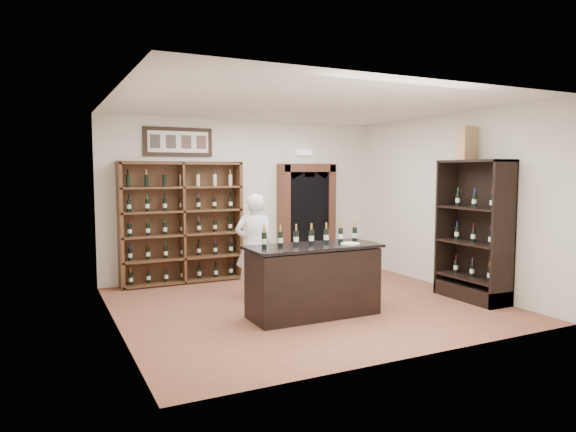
# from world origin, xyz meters

# --- Properties ---
(floor) EXTENTS (5.50, 5.50, 0.00)m
(floor) POSITION_xyz_m (0.00, 0.00, 0.00)
(floor) COLOR brown
(floor) RESTS_ON ground
(ceiling) EXTENTS (5.50, 5.50, 0.00)m
(ceiling) POSITION_xyz_m (0.00, 0.00, 3.00)
(ceiling) COLOR white
(ceiling) RESTS_ON wall_back
(wall_back) EXTENTS (5.50, 0.04, 3.00)m
(wall_back) POSITION_xyz_m (0.00, 2.50, 1.50)
(wall_back) COLOR silver
(wall_back) RESTS_ON ground
(wall_left) EXTENTS (0.04, 5.00, 3.00)m
(wall_left) POSITION_xyz_m (-2.75, 0.00, 1.50)
(wall_left) COLOR silver
(wall_left) RESTS_ON ground
(wall_right) EXTENTS (0.04, 5.00, 3.00)m
(wall_right) POSITION_xyz_m (2.75, 0.00, 1.50)
(wall_right) COLOR silver
(wall_right) RESTS_ON ground
(wine_shelf) EXTENTS (2.20, 0.38, 2.20)m
(wine_shelf) POSITION_xyz_m (-1.30, 2.33, 1.10)
(wine_shelf) COLOR #4F351B
(wine_shelf) RESTS_ON ground
(framed_picture) EXTENTS (1.25, 0.04, 0.52)m
(framed_picture) POSITION_xyz_m (-1.30, 2.47, 2.55)
(framed_picture) COLOR black
(framed_picture) RESTS_ON wall_back
(arched_doorway) EXTENTS (1.17, 0.35, 2.17)m
(arched_doorway) POSITION_xyz_m (1.25, 2.33, 1.14)
(arched_doorway) COLOR black
(arched_doorway) RESTS_ON ground
(emergency_light) EXTENTS (0.30, 0.10, 0.10)m
(emergency_light) POSITION_xyz_m (1.25, 2.42, 2.40)
(emergency_light) COLOR white
(emergency_light) RESTS_ON wall_back
(tasting_counter) EXTENTS (1.88, 0.78, 1.00)m
(tasting_counter) POSITION_xyz_m (-0.20, -0.60, 0.49)
(tasting_counter) COLOR black
(tasting_counter) RESTS_ON ground
(counter_bottle_0) EXTENTS (0.07, 0.07, 0.30)m
(counter_bottle_0) POSITION_xyz_m (-0.92, -0.54, 1.11)
(counter_bottle_0) COLOR black
(counter_bottle_0) RESTS_ON tasting_counter
(counter_bottle_1) EXTENTS (0.07, 0.07, 0.30)m
(counter_bottle_1) POSITION_xyz_m (-0.68, -0.54, 1.11)
(counter_bottle_1) COLOR black
(counter_bottle_1) RESTS_ON tasting_counter
(counter_bottle_2) EXTENTS (0.07, 0.07, 0.30)m
(counter_bottle_2) POSITION_xyz_m (-0.44, -0.54, 1.11)
(counter_bottle_2) COLOR black
(counter_bottle_2) RESTS_ON tasting_counter
(counter_bottle_3) EXTENTS (0.07, 0.07, 0.30)m
(counter_bottle_3) POSITION_xyz_m (-0.20, -0.54, 1.11)
(counter_bottle_3) COLOR black
(counter_bottle_3) RESTS_ON tasting_counter
(counter_bottle_4) EXTENTS (0.07, 0.07, 0.30)m
(counter_bottle_4) POSITION_xyz_m (0.04, -0.54, 1.11)
(counter_bottle_4) COLOR black
(counter_bottle_4) RESTS_ON tasting_counter
(counter_bottle_5) EXTENTS (0.07, 0.07, 0.30)m
(counter_bottle_5) POSITION_xyz_m (0.28, -0.54, 1.11)
(counter_bottle_5) COLOR black
(counter_bottle_5) RESTS_ON tasting_counter
(counter_bottle_6) EXTENTS (0.07, 0.07, 0.30)m
(counter_bottle_6) POSITION_xyz_m (0.52, -0.54, 1.11)
(counter_bottle_6) COLOR black
(counter_bottle_6) RESTS_ON tasting_counter
(side_cabinet) EXTENTS (0.48, 1.20, 2.20)m
(side_cabinet) POSITION_xyz_m (2.52, -0.90, 0.75)
(side_cabinet) COLOR black
(side_cabinet) RESTS_ON ground
(shopkeeper) EXTENTS (0.70, 0.56, 1.67)m
(shopkeeper) POSITION_xyz_m (-0.55, 0.71, 0.83)
(shopkeeper) COLOR white
(shopkeeper) RESTS_ON ground
(plate) EXTENTS (0.27, 0.27, 0.02)m
(plate) POSITION_xyz_m (0.29, -0.77, 1.01)
(plate) COLOR white
(plate) RESTS_ON tasting_counter
(wine_crate) EXTENTS (0.40, 0.24, 0.53)m
(wine_crate) POSITION_xyz_m (2.50, -0.70, 2.46)
(wine_crate) COLOR tan
(wine_crate) RESTS_ON side_cabinet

